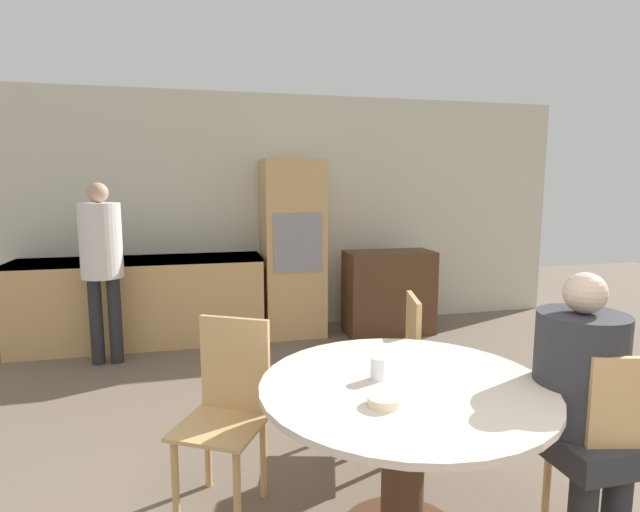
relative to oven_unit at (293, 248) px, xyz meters
name	(u,v)px	position (x,y,z in m)	size (l,w,h in m)	color
wall_back	(274,213)	(-0.15, 0.34, 0.36)	(6.94, 0.05, 2.60)	beige
kitchen_counter	(142,300)	(-1.56, -0.01, -0.48)	(2.42, 0.60, 0.88)	tan
oven_unit	(293,248)	(0.00, 0.00, 0.00)	(0.63, 0.59, 1.88)	tan
sideboard	(389,292)	(1.02, -0.24, -0.49)	(0.95, 0.45, 0.90)	#51331E
dining_table	(404,435)	(-0.13, -3.32, -0.41)	(1.27, 1.27, 0.77)	#51331E
chair_near_right	(617,444)	(0.72, -3.61, -0.41)	(0.48, 0.48, 0.94)	tan
chair_far_left	(228,402)	(-0.86, -2.81, -0.41)	(0.54, 0.54, 0.94)	tan
chair_far_right	(397,363)	(0.19, -2.48, -0.41)	(0.49, 0.49, 0.94)	tan
person_seated	(582,394)	(0.61, -3.52, -0.22)	(0.38, 0.45, 1.25)	#262628
person_standing	(102,253)	(-1.82, -0.53, 0.07)	(0.36, 0.36, 1.64)	#262628
cup	(378,368)	(-0.23, -3.25, -0.12)	(0.07, 0.07, 0.10)	silver
bowl_near	(384,401)	(-0.30, -3.51, -0.15)	(0.13, 0.13, 0.04)	beige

